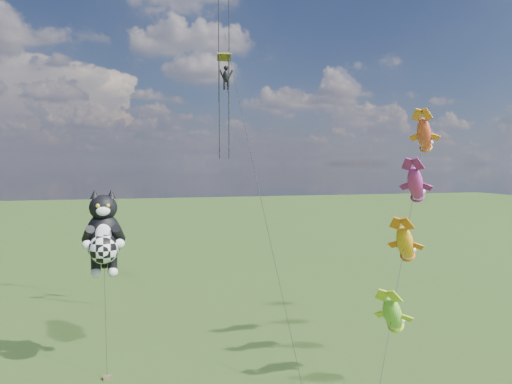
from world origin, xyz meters
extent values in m
cube|color=brown|center=(4.53, 3.68, 0.11)|extent=(0.40, 0.30, 0.22)
cylinder|color=black|center=(4.47, 5.04, 2.99)|extent=(0.15, 2.74, 5.70)
ellipsoid|color=black|center=(4.41, 6.68, 7.35)|extent=(2.16, 1.79, 3.04)
ellipsoid|color=black|center=(4.41, 6.59, 9.16)|extent=(1.67, 1.53, 1.54)
cone|color=black|center=(3.93, 6.59, 9.97)|extent=(0.55, 0.55, 0.57)
cone|color=black|center=(4.88, 6.59, 9.97)|extent=(0.55, 0.55, 0.57)
ellipsoid|color=white|center=(4.41, 5.97, 9.02)|extent=(0.81, 0.43, 0.55)
ellipsoid|color=white|center=(4.41, 5.97, 7.64)|extent=(0.96, 0.40, 1.25)
sphere|color=gold|center=(4.12, 5.90, 9.33)|extent=(0.23, 0.23, 0.23)
sphere|color=gold|center=(4.69, 5.90, 9.33)|extent=(0.23, 0.23, 0.23)
sphere|color=white|center=(3.50, 5.68, 7.12)|extent=(0.57, 0.57, 0.57)
sphere|color=white|center=(5.31, 5.68, 7.12)|extent=(0.57, 0.57, 0.57)
sphere|color=white|center=(3.93, 6.54, 5.31)|extent=(0.61, 0.61, 0.61)
sphere|color=white|center=(4.88, 6.54, 5.31)|extent=(0.61, 0.61, 0.61)
sphere|color=white|center=(4.41, 5.40, 6.88)|extent=(1.68, 1.68, 1.68)
cylinder|color=black|center=(20.06, -0.84, 8.15)|extent=(10.77, 11.65, 16.02)
ellipsoid|color=green|center=(17.70, -3.39, 4.63)|extent=(2.26, 2.34, 2.41)
ellipsoid|color=yellow|center=(19.71, -1.22, 7.62)|extent=(2.26, 2.34, 2.41)
ellipsoid|color=#D83398|center=(21.71, 0.94, 10.60)|extent=(2.26, 2.34, 2.41)
ellipsoid|color=red|center=(23.71, 3.11, 13.59)|extent=(2.26, 2.34, 2.41)
cylinder|color=black|center=(13.92, 7.40, 11.28)|extent=(0.40, 17.09, 22.27)
cube|color=#169518|center=(13.07, 12.84, 19.71)|extent=(1.07, 0.64, 0.59)
cylinder|color=black|center=(12.72, 12.84, 15.80)|extent=(0.08, 0.08, 7.81)
cylinder|color=black|center=(13.43, 12.84, 15.80)|extent=(0.08, 0.08, 7.81)
cylinder|color=black|center=(13.32, 15.93, 21.00)|extent=(0.08, 0.08, 9.00)
cylinder|color=black|center=(14.15, 15.93, 21.00)|extent=(0.08, 0.08, 9.00)
camera|label=1|loc=(5.09, -24.06, 11.73)|focal=35.00mm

